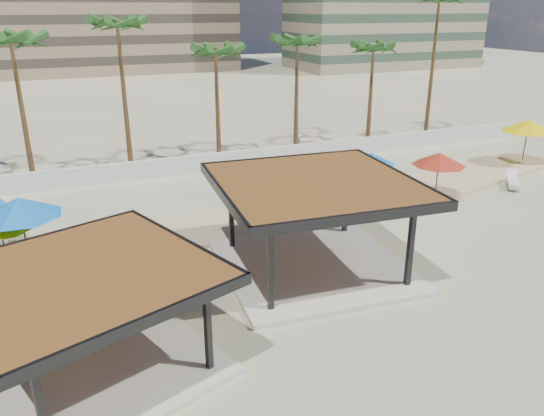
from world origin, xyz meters
The scene contains 19 objects.
ground centered at (0.00, 0.00, 0.00)m, with size 200.00×200.00×0.00m, color #CEBA88.
promenade centered at (2.00, 7.67, 0.06)m, with size 44.45×7.97×0.24m.
boundary_wall centered at (0.00, 16.00, 0.60)m, with size 56.00×0.30×1.20m, color silver.
pavilion_central centered at (1.61, 1.17, 2.28)m, with size 8.10×8.10×3.82m.
pavilion_west centered at (-7.21, -2.16, 1.98)m, with size 8.35×8.35×3.31m.
umbrella_c centered at (11.50, 5.80, 2.39)m, with size 3.26×3.26×2.58m.
umbrella_d centered at (8.51, 7.81, 2.23)m, with size 3.30×3.30×2.39m.
umbrella_e centered at (21.52, 9.20, 2.72)m, with size 4.12×4.12×2.96m.
umbrella_f centered at (-9.13, 5.80, 2.65)m, with size 4.12×4.12×2.88m.
lounger_a centered at (-9.75, 5.84, 0.36)m, with size 0.99×2.02×0.73m.
lounger_b centered at (10.64, 5.85, 0.37)m, with size 0.96×2.15×0.79m.
lounger_c centered at (9.71, 5.85, 0.40)m, with size 1.82×2.50×0.92m.
lounger_d centered at (17.25, 5.83, 0.35)m, with size 1.67×1.87×0.72m.
palm_c centered at (-9.00, 18.10, 8.02)m, with size 3.00×3.00×9.17m.
palm_d centered at (-3.00, 18.90, 8.76)m, with size 3.00×3.00×9.97m.
palm_e centered at (3.00, 18.40, 7.13)m, with size 3.00×3.00×8.23m.
palm_f centered at (9.00, 18.60, 7.53)m, with size 3.00×3.00×8.66m.
palm_g centered at (15.00, 18.20, 7.05)m, with size 3.00×3.00×8.15m.
palm_h centered at (21.00, 18.80, 10.22)m, with size 3.00×3.00×11.54m.
Camera 1 is at (-7.48, -16.17, 10.09)m, focal length 35.00 mm.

